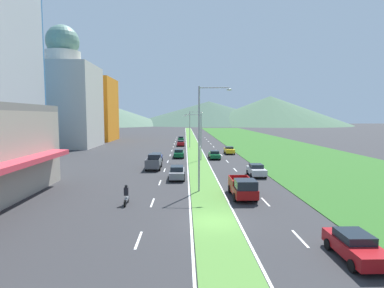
# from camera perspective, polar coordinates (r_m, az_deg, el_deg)

# --- Properties ---
(ground_plane) EXTENTS (600.00, 600.00, 0.00)m
(ground_plane) POSITION_cam_1_polar(r_m,az_deg,el_deg) (23.43, 4.22, -14.14)
(ground_plane) COLOR #2D2D30
(grass_median) EXTENTS (3.20, 240.00, 0.06)m
(grass_median) POSITION_cam_1_polar(r_m,az_deg,el_deg) (82.40, 0.18, -0.21)
(grass_median) COLOR #518438
(grass_median) RESTS_ON ground_plane
(grass_verge_right) EXTENTS (24.00, 240.00, 0.06)m
(grass_verge_right) POSITION_cam_1_polar(r_m,az_deg,el_deg) (85.46, 14.12, -0.17)
(grass_verge_right) COLOR #2D6023
(grass_verge_right) RESTS_ON ground_plane
(lane_dash_left_2) EXTENTS (0.16, 2.80, 0.01)m
(lane_dash_left_2) POSITION_cam_1_polar(r_m,az_deg,el_deg) (20.55, -9.82, -17.02)
(lane_dash_left_2) COLOR silver
(lane_dash_left_2) RESTS_ON ground_plane
(lane_dash_left_3) EXTENTS (0.16, 2.80, 0.01)m
(lane_dash_left_3) POSITION_cam_1_polar(r_m,az_deg,el_deg) (28.44, -7.30, -10.66)
(lane_dash_left_3) COLOR silver
(lane_dash_left_3) RESTS_ON ground_plane
(lane_dash_left_4) EXTENTS (0.16, 2.80, 0.01)m
(lane_dash_left_4) POSITION_cam_1_polar(r_m,az_deg,el_deg) (36.56, -5.93, -7.08)
(lane_dash_left_4) COLOR silver
(lane_dash_left_4) RESTS_ON ground_plane
(lane_dash_left_5) EXTENTS (0.16, 2.80, 0.01)m
(lane_dash_left_5) POSITION_cam_1_polar(r_m,az_deg,el_deg) (44.79, -5.07, -4.80)
(lane_dash_left_5) COLOR silver
(lane_dash_left_5) RESTS_ON ground_plane
(lane_dash_left_6) EXTENTS (0.16, 2.80, 0.01)m
(lane_dash_left_6) POSITION_cam_1_polar(r_m,az_deg,el_deg) (53.07, -4.48, -3.24)
(lane_dash_left_6) COLOR silver
(lane_dash_left_6) RESTS_ON ground_plane
(lane_dash_left_7) EXTENTS (0.16, 2.80, 0.01)m
(lane_dash_left_7) POSITION_cam_1_polar(r_m,az_deg,el_deg) (61.38, -4.06, -2.09)
(lane_dash_left_7) COLOR silver
(lane_dash_left_7) RESTS_ON ground_plane
(lane_dash_left_8) EXTENTS (0.16, 2.80, 0.01)m
(lane_dash_left_8) POSITION_cam_1_polar(r_m,az_deg,el_deg) (69.72, -3.73, -1.22)
(lane_dash_left_8) COLOR silver
(lane_dash_left_8) RESTS_ON ground_plane
(lane_dash_left_9) EXTENTS (0.16, 2.80, 0.01)m
(lane_dash_left_9) POSITION_cam_1_polar(r_m,az_deg,el_deg) (78.06, -3.48, -0.54)
(lane_dash_left_9) COLOR silver
(lane_dash_left_9) RESTS_ON ground_plane
(lane_dash_left_10) EXTENTS (0.16, 2.80, 0.01)m
(lane_dash_left_10) POSITION_cam_1_polar(r_m,az_deg,el_deg) (86.42, -3.27, 0.02)
(lane_dash_left_10) COLOR silver
(lane_dash_left_10) RESTS_ON ground_plane
(lane_dash_left_11) EXTENTS (0.16, 2.80, 0.01)m
(lane_dash_left_11) POSITION_cam_1_polar(r_m,az_deg,el_deg) (94.79, -3.10, 0.47)
(lane_dash_left_11) COLOR silver
(lane_dash_left_11) RESTS_ON ground_plane
(lane_dash_left_12) EXTENTS (0.16, 2.80, 0.01)m
(lane_dash_left_12) POSITION_cam_1_polar(r_m,az_deg,el_deg) (103.16, -2.96, 0.85)
(lane_dash_left_12) COLOR silver
(lane_dash_left_12) RESTS_ON ground_plane
(lane_dash_left_13) EXTENTS (0.16, 2.80, 0.01)m
(lane_dash_left_13) POSITION_cam_1_polar(r_m,az_deg,el_deg) (111.54, -2.84, 1.17)
(lane_dash_left_13) COLOR silver
(lane_dash_left_13) RESTS_ON ground_plane
(lane_dash_right_2) EXTENTS (0.16, 2.80, 0.01)m
(lane_dash_right_2) POSITION_cam_1_polar(r_m,az_deg,el_deg) (21.61, 19.25, -16.10)
(lane_dash_right_2) COLOR silver
(lane_dash_right_2) RESTS_ON ground_plane
(lane_dash_right_3) EXTENTS (0.16, 2.80, 0.01)m
(lane_dash_right_3) POSITION_cam_1_polar(r_m,az_deg,el_deg) (29.21, 13.37, -10.33)
(lane_dash_right_3) COLOR silver
(lane_dash_right_3) RESTS_ON ground_plane
(lane_dash_right_4) EXTENTS (0.16, 2.80, 0.01)m
(lane_dash_right_4) POSITION_cam_1_polar(r_m,az_deg,el_deg) (37.17, 10.07, -6.93)
(lane_dash_right_4) COLOR silver
(lane_dash_right_4) RESTS_ON ground_plane
(lane_dash_right_5) EXTENTS (0.16, 2.80, 0.01)m
(lane_dash_right_5) POSITION_cam_1_polar(r_m,az_deg,el_deg) (45.28, 7.96, -4.72)
(lane_dash_right_5) COLOR silver
(lane_dash_right_5) RESTS_ON ground_plane
(lane_dash_right_6) EXTENTS (0.16, 2.80, 0.01)m
(lane_dash_right_6) POSITION_cam_1_polar(r_m,az_deg,el_deg) (53.49, 6.51, -3.19)
(lane_dash_right_6) COLOR silver
(lane_dash_right_6) RESTS_ON ground_plane
(lane_dash_right_7) EXTENTS (0.16, 2.80, 0.01)m
(lane_dash_right_7) POSITION_cam_1_polar(r_m,az_deg,el_deg) (61.74, 5.45, -2.06)
(lane_dash_right_7) COLOR silver
(lane_dash_right_7) RESTS_ON ground_plane
(lane_dash_right_8) EXTENTS (0.16, 2.80, 0.01)m
(lane_dash_right_8) POSITION_cam_1_polar(r_m,az_deg,el_deg) (70.03, 4.64, -1.20)
(lane_dash_right_8) COLOR silver
(lane_dash_right_8) RESTS_ON ground_plane
(lane_dash_right_9) EXTENTS (0.16, 2.80, 0.01)m
(lane_dash_right_9) POSITION_cam_1_polar(r_m,az_deg,el_deg) (78.35, 4.00, -0.52)
(lane_dash_right_9) COLOR silver
(lane_dash_right_9) RESTS_ON ground_plane
(lane_dash_right_10) EXTENTS (0.16, 2.80, 0.01)m
(lane_dash_right_10) POSITION_cam_1_polar(r_m,az_deg,el_deg) (86.68, 3.48, 0.03)
(lane_dash_right_10) COLOR silver
(lane_dash_right_10) RESTS_ON ground_plane
(lane_dash_right_11) EXTENTS (0.16, 2.80, 0.01)m
(lane_dash_right_11) POSITION_cam_1_polar(r_m,az_deg,el_deg) (95.03, 3.06, 0.48)
(lane_dash_right_11) COLOR silver
(lane_dash_right_11) RESTS_ON ground_plane
(lane_dash_right_12) EXTENTS (0.16, 2.80, 0.01)m
(lane_dash_right_12) POSITION_cam_1_polar(r_m,az_deg,el_deg) (103.38, 2.70, 0.86)
(lane_dash_right_12) COLOR silver
(lane_dash_right_12) RESTS_ON ground_plane
(lane_dash_right_13) EXTENTS (0.16, 2.80, 0.01)m
(lane_dash_right_13) POSITION_cam_1_polar(r_m,az_deg,el_deg) (111.74, 2.40, 1.18)
(lane_dash_right_13) COLOR silver
(lane_dash_right_13) RESTS_ON ground_plane
(edge_line_median_left) EXTENTS (0.16, 240.00, 0.01)m
(edge_line_median_left) POSITION_cam_1_polar(r_m,az_deg,el_deg) (82.37, -1.04, -0.23)
(edge_line_median_left) COLOR silver
(edge_line_median_left) RESTS_ON ground_plane
(edge_line_median_right) EXTENTS (0.16, 240.00, 0.01)m
(edge_line_median_right) POSITION_cam_1_polar(r_m,az_deg,el_deg) (82.47, 1.40, -0.23)
(edge_line_median_right) COLOR silver
(edge_line_median_right) RESTS_ON ground_plane
(domed_building) EXTENTS (15.26, 15.26, 29.93)m
(domed_building) POSITION_cam_1_polar(r_m,az_deg,el_deg) (84.15, -22.40, 7.75)
(domed_building) COLOR #B7B2A8
(domed_building) RESTS_ON ground_plane
(midrise_colored) EXTENTS (15.36, 15.36, 19.53)m
(midrise_colored) POSITION_cam_1_polar(r_m,az_deg,el_deg) (103.43, -18.41, 6.02)
(midrise_colored) COLOR orange
(midrise_colored) RESTS_ON ground_plane
(hill_far_left) EXTENTS (139.42, 139.42, 23.43)m
(hill_far_left) POSITION_cam_1_polar(r_m,az_deg,el_deg) (278.85, -18.87, 5.70)
(hill_far_left) COLOR #516B56
(hill_far_left) RESTS_ON ground_plane
(hill_far_center) EXTENTS (152.68, 152.68, 21.52)m
(hill_far_center) POSITION_cam_1_polar(r_m,az_deg,el_deg) (292.60, 3.12, 5.74)
(hill_far_center) COLOR #3D5647
(hill_far_center) RESTS_ON ground_plane
(hill_far_right) EXTENTS (132.24, 132.24, 25.00)m
(hill_far_right) POSITION_cam_1_polar(r_m,az_deg,el_deg) (278.26, 14.19, 5.98)
(hill_far_right) COLOR #47664C
(hill_far_right) RESTS_ON ground_plane
(street_lamp_near) EXTENTS (3.35, 0.51, 10.72)m
(street_lamp_near) POSITION_cam_1_polar(r_m,az_deg,el_deg) (31.29, 1.93, 2.20)
(street_lamp_near) COLOR #99999E
(street_lamp_near) RESTS_ON ground_plane
(street_lamp_mid) EXTENTS (3.18, 0.33, 8.15)m
(street_lamp_mid) POSITION_cam_1_polar(r_m,az_deg,el_deg) (53.83, 1.25, 2.00)
(street_lamp_mid) COLOR #99999E
(street_lamp_mid) RESTS_ON ground_plane
(street_lamp_far) EXTENTS (3.32, 0.33, 8.92)m
(street_lamp_far) POSITION_cam_1_polar(r_m,az_deg,el_deg) (76.20, -0.13, 3.24)
(street_lamp_far) COLOR #99999E
(street_lamp_far) RESTS_ON ground_plane
(car_0) EXTENTS (1.88, 4.25, 1.63)m
(car_0) POSITION_cam_1_polar(r_m,az_deg,el_deg) (52.13, -6.57, -2.51)
(car_0) COLOR navy
(car_0) RESTS_ON ground_plane
(car_1) EXTENTS (1.90, 4.21, 1.48)m
(car_1) POSITION_cam_1_polar(r_m,az_deg,el_deg) (64.13, 6.87, -1.12)
(car_1) COLOR yellow
(car_1) RESTS_ON ground_plane
(car_2) EXTENTS (1.93, 4.22, 1.46)m
(car_2) POSITION_cam_1_polar(r_m,az_deg,el_deg) (19.62, 27.83, -16.28)
(car_2) COLOR maroon
(car_2) RESTS_ON ground_plane
(car_3) EXTENTS (1.94, 4.72, 1.57)m
(car_3) POSITION_cam_1_polar(r_m,az_deg,el_deg) (58.06, -2.44, -1.71)
(car_3) COLOR #0C5128
(car_3) RESTS_ON ground_plane
(car_5) EXTENTS (1.94, 4.74, 1.63)m
(car_5) POSITION_cam_1_polar(r_m,az_deg,el_deg) (38.34, -2.77, -5.24)
(car_5) COLOR slate
(car_5) RESTS_ON ground_plane
(car_6) EXTENTS (1.98, 4.02, 1.57)m
(car_6) POSITION_cam_1_polar(r_m,az_deg,el_deg) (40.86, 11.76, -4.73)
(car_6) COLOR #B2B2B7
(car_6) RESTS_ON ground_plane
(car_7) EXTENTS (1.98, 4.50, 1.46)m
(car_7) POSITION_cam_1_polar(r_m,az_deg,el_deg) (56.42, 4.14, -1.98)
(car_7) COLOR #0C5128
(car_7) RESTS_ON ground_plane
(car_8) EXTENTS (1.86, 4.22, 1.59)m
(car_8) POSITION_cam_1_polar(r_m,az_deg,el_deg) (94.49, -2.06, 0.94)
(car_8) COLOR #0C5128
(car_8) RESTS_ON ground_plane
(car_9) EXTENTS (1.98, 4.42, 1.47)m
(car_9) POSITION_cam_1_polar(r_m,az_deg,el_deg) (80.38, -2.08, 0.18)
(car_9) COLOR maroon
(car_9) RESTS_ON ground_plane
(pickup_truck_0) EXTENTS (2.18, 5.40, 2.00)m
(pickup_truck_0) POSITION_cam_1_polar(r_m,az_deg,el_deg) (46.15, -7.02, -3.30)
(pickup_truck_0) COLOR #515459
(pickup_truck_0) RESTS_ON ground_plane
(pickup_truck_1) EXTENTS (2.18, 5.40, 2.00)m
(pickup_truck_1) POSITION_cam_1_polar(r_m,az_deg,el_deg) (29.91, 9.36, -7.96)
(pickup_truck_1) COLOR maroon
(pickup_truck_1) RESTS_ON ground_plane
(motorcycle_rider) EXTENTS (0.36, 2.00, 1.80)m
(motorcycle_rider) POSITION_cam_1_polar(r_m,az_deg,el_deg) (28.00, -12.00, -9.42)
(motorcycle_rider) COLOR black
(motorcycle_rider) RESTS_ON ground_plane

